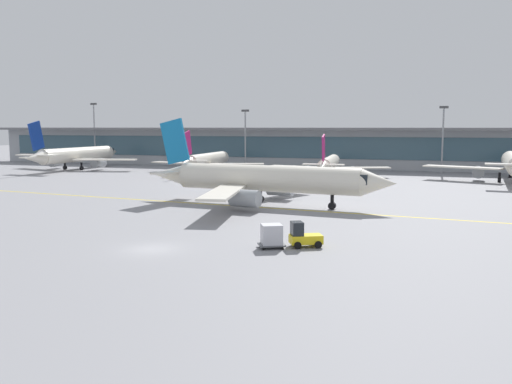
{
  "coord_description": "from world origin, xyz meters",
  "views": [
    {
      "loc": [
        21.41,
        -37.62,
        9.72
      ],
      "look_at": [
        3.69,
        15.31,
        3.0
      ],
      "focal_mm": 37.89,
      "sensor_mm": 36.0,
      "label": 1
    }
  ],
  "objects_px": {
    "taxiing_regional_jet": "(265,179)",
    "gate_airplane_1": "(208,160)",
    "baggage_tug": "(303,236)",
    "apron_light_mast_2": "(443,137)",
    "apron_light_mast_0": "(94,131)",
    "apron_light_mast_1": "(245,136)",
    "gate_airplane_0": "(77,155)",
    "gate_airplane_2": "(329,164)",
    "cargo_dolly_lead": "(272,235)"
  },
  "relations": [
    {
      "from": "gate_airplane_2",
      "to": "cargo_dolly_lead",
      "type": "bearing_deg",
      "value": -178.0
    },
    {
      "from": "gate_airplane_0",
      "to": "apron_light_mast_1",
      "type": "height_order",
      "value": "apron_light_mast_1"
    },
    {
      "from": "gate_airplane_0",
      "to": "apron_light_mast_1",
      "type": "xyz_separation_m",
      "value": [
        36.2,
        14.19,
        4.25
      ]
    },
    {
      "from": "apron_light_mast_2",
      "to": "apron_light_mast_1",
      "type": "bearing_deg",
      "value": -179.52
    },
    {
      "from": "gate_airplane_0",
      "to": "apron_light_mast_0",
      "type": "relative_size",
      "value": 2.08
    },
    {
      "from": "baggage_tug",
      "to": "apron_light_mast_2",
      "type": "distance_m",
      "value": 78.43
    },
    {
      "from": "gate_airplane_1",
      "to": "gate_airplane_2",
      "type": "bearing_deg",
      "value": -94.5
    },
    {
      "from": "gate_airplane_1",
      "to": "baggage_tug",
      "type": "bearing_deg",
      "value": -153.35
    },
    {
      "from": "gate_airplane_2",
      "to": "baggage_tug",
      "type": "height_order",
      "value": "gate_airplane_2"
    },
    {
      "from": "gate_airplane_1",
      "to": "baggage_tug",
      "type": "relative_size",
      "value": 9.31
    },
    {
      "from": "taxiing_regional_jet",
      "to": "apron_light_mast_0",
      "type": "height_order",
      "value": "apron_light_mast_0"
    },
    {
      "from": "cargo_dolly_lead",
      "to": "apron_light_mast_1",
      "type": "relative_size",
      "value": 0.19
    },
    {
      "from": "apron_light_mast_2",
      "to": "gate_airplane_1",
      "type": "bearing_deg",
      "value": -164.9
    },
    {
      "from": "gate_airplane_0",
      "to": "cargo_dolly_lead",
      "type": "height_order",
      "value": "gate_airplane_0"
    },
    {
      "from": "gate_airplane_2",
      "to": "apron_light_mast_2",
      "type": "bearing_deg",
      "value": -62.18
    },
    {
      "from": "gate_airplane_0",
      "to": "gate_airplane_2",
      "type": "relative_size",
      "value": 1.29
    },
    {
      "from": "gate_airplane_1",
      "to": "apron_light_mast_1",
      "type": "height_order",
      "value": "apron_light_mast_1"
    },
    {
      "from": "apron_light_mast_1",
      "to": "gate_airplane_0",
      "type": "bearing_deg",
      "value": -158.59
    },
    {
      "from": "gate_airplane_0",
      "to": "apron_light_mast_1",
      "type": "distance_m",
      "value": 39.12
    },
    {
      "from": "gate_airplane_2",
      "to": "cargo_dolly_lead",
      "type": "relative_size",
      "value": 9.89
    },
    {
      "from": "baggage_tug",
      "to": "apron_light_mast_2",
      "type": "height_order",
      "value": "apron_light_mast_2"
    },
    {
      "from": "apron_light_mast_1",
      "to": "apron_light_mast_2",
      "type": "distance_m",
      "value": 43.59
    },
    {
      "from": "baggage_tug",
      "to": "gate_airplane_1",
      "type": "bearing_deg",
      "value": 92.3
    },
    {
      "from": "cargo_dolly_lead",
      "to": "apron_light_mast_0",
      "type": "bearing_deg",
      "value": 104.78
    },
    {
      "from": "gate_airplane_2",
      "to": "apron_light_mast_2",
      "type": "height_order",
      "value": "apron_light_mast_2"
    },
    {
      "from": "apron_light_mast_0",
      "to": "gate_airplane_1",
      "type": "bearing_deg",
      "value": -22.09
    },
    {
      "from": "apron_light_mast_0",
      "to": "cargo_dolly_lead",
      "type": "bearing_deg",
      "value": -47.9
    },
    {
      "from": "gate_airplane_0",
      "to": "gate_airplane_2",
      "type": "xyz_separation_m",
      "value": [
        58.57,
        0.97,
        -0.76
      ]
    },
    {
      "from": "apron_light_mast_2",
      "to": "gate_airplane_2",
      "type": "bearing_deg",
      "value": -147.36
    },
    {
      "from": "gate_airplane_1",
      "to": "apron_light_mast_1",
      "type": "relative_size",
      "value": 2.0
    },
    {
      "from": "gate_airplane_1",
      "to": "apron_light_mast_1",
      "type": "xyz_separation_m",
      "value": [
        4.17,
        12.52,
        4.84
      ]
    },
    {
      "from": "gate_airplane_2",
      "to": "cargo_dolly_lead",
      "type": "xyz_separation_m",
      "value": [
        7.77,
        -64.94,
        -1.5
      ]
    },
    {
      "from": "taxiing_regional_jet",
      "to": "gate_airplane_1",
      "type": "bearing_deg",
      "value": 126.77
    },
    {
      "from": "baggage_tug",
      "to": "apron_light_mast_1",
      "type": "distance_m",
      "value": 83.8
    },
    {
      "from": "gate_airplane_1",
      "to": "gate_airplane_2",
      "type": "distance_m",
      "value": 26.55
    },
    {
      "from": "apron_light_mast_0",
      "to": "apron_light_mast_2",
      "type": "xyz_separation_m",
      "value": [
        87.28,
        -3.15,
        -0.99
      ]
    },
    {
      "from": "baggage_tug",
      "to": "apron_light_mast_0",
      "type": "distance_m",
      "value": 111.08
    },
    {
      "from": "gate_airplane_0",
      "to": "cargo_dolly_lead",
      "type": "relative_size",
      "value": 12.81
    },
    {
      "from": "apron_light_mast_1",
      "to": "baggage_tug",
      "type": "bearing_deg",
      "value": -67.13
    },
    {
      "from": "gate_airplane_0",
      "to": "gate_airplane_1",
      "type": "xyz_separation_m",
      "value": [
        32.03,
        1.67,
        -0.59
      ]
    },
    {
      "from": "gate_airplane_1",
      "to": "apron_light_mast_2",
      "type": "height_order",
      "value": "apron_light_mast_2"
    },
    {
      "from": "apron_light_mast_0",
      "to": "gate_airplane_2",
      "type": "bearing_deg",
      "value": -14.23
    },
    {
      "from": "cargo_dolly_lead",
      "to": "apron_light_mast_2",
      "type": "relative_size",
      "value": 0.18
    },
    {
      "from": "gate_airplane_1",
      "to": "gate_airplane_2",
      "type": "xyz_separation_m",
      "value": [
        26.54,
        -0.71,
        -0.18
      ]
    },
    {
      "from": "baggage_tug",
      "to": "apron_light_mast_0",
      "type": "relative_size",
      "value": 0.18
    },
    {
      "from": "taxiing_regional_jet",
      "to": "gate_airplane_2",
      "type": "bearing_deg",
      "value": 94.96
    },
    {
      "from": "apron_light_mast_0",
      "to": "apron_light_mast_1",
      "type": "relative_size",
      "value": 1.16
    },
    {
      "from": "apron_light_mast_0",
      "to": "apron_light_mast_2",
      "type": "height_order",
      "value": "apron_light_mast_0"
    },
    {
      "from": "gate_airplane_0",
      "to": "gate_airplane_1",
      "type": "relative_size",
      "value": 1.21
    },
    {
      "from": "gate_airplane_2",
      "to": "apron_light_mast_0",
      "type": "relative_size",
      "value": 1.6
    }
  ]
}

